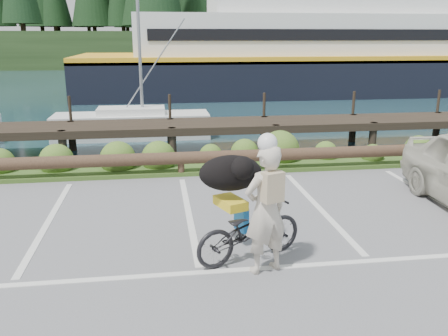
{
  "coord_description": "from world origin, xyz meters",
  "views": [
    {
      "loc": [
        -0.53,
        -6.59,
        3.31
      ],
      "look_at": [
        0.58,
        1.25,
        1.1
      ],
      "focal_mm": 38.0,
      "sensor_mm": 36.0,
      "label": 1
    }
  ],
  "objects": [
    {
      "name": "log_rail",
      "position": [
        0.0,
        4.6,
        0.0
      ],
      "size": [
        32.0,
        0.3,
        0.6
      ],
      "primitive_type": null,
      "color": "#443021",
      "rests_on": "ground"
    },
    {
      "name": "dog",
      "position": [
        0.58,
        0.48,
        1.23
      ],
      "size": [
        0.82,
        1.11,
        0.58
      ],
      "primitive_type": "ellipsoid",
      "rotation": [
        0.0,
        0.0,
        1.94
      ],
      "color": "black",
      "rests_on": "bicycle"
    },
    {
      "name": "vegetation_strip",
      "position": [
        0.0,
        5.3,
        0.05
      ],
      "size": [
        34.0,
        1.6,
        0.1
      ],
      "primitive_type": "cube",
      "color": "#3D5B21",
      "rests_on": "ground"
    },
    {
      "name": "harbor_backdrop",
      "position": [
        0.39,
        78.52,
        -0.0
      ],
      "size": [
        170.0,
        160.0,
        30.0
      ],
      "color": "#18313A",
      "rests_on": "ground"
    },
    {
      "name": "cyclist",
      "position": [
        0.94,
        -0.45,
        0.95
      ],
      "size": [
        0.81,
        0.67,
        1.89
      ],
      "primitive_type": "imported",
      "rotation": [
        0.0,
        0.0,
        3.51
      ],
      "color": "beige",
      "rests_on": "ground"
    },
    {
      "name": "bicycle",
      "position": [
        0.79,
        -0.06,
        0.47
      ],
      "size": [
        1.9,
        1.24,
        0.94
      ],
      "primitive_type": "imported",
      "rotation": [
        0.0,
        0.0,
        1.94
      ],
      "color": "black",
      "rests_on": "ground"
    },
    {
      "name": "ground",
      "position": [
        0.0,
        0.0,
        0.0
      ],
      "size": [
        72.0,
        72.0,
        0.0
      ],
      "primitive_type": "plane",
      "color": "#5F5F62"
    }
  ]
}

